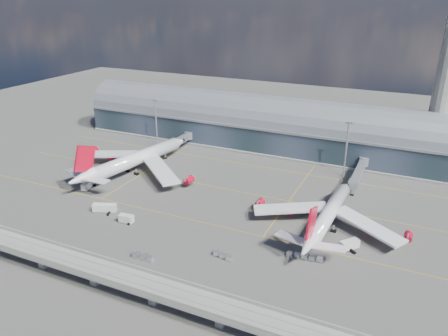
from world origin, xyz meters
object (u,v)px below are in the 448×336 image
at_px(service_truck_1, 126,219).
at_px(service_truck_2, 105,208).
at_px(cargo_train_0, 143,257).
at_px(cargo_train_1, 305,257).
at_px(cargo_train_2, 223,256).
at_px(service_truck_3, 349,245).
at_px(service_truck_4, 306,208).
at_px(service_truck_5, 164,171).
at_px(service_truck_0, 88,185).
at_px(airliner_right, 328,216).
at_px(floodlight_mast_left, 156,122).
at_px(airliner_left, 133,160).
at_px(floodlight_mast_right, 346,148).

xyz_separation_m(service_truck_1, service_truck_2, (-12.64, 3.41, 0.13)).
relative_size(cargo_train_0, cargo_train_1, 0.67).
bearing_deg(cargo_train_2, cargo_train_1, -77.56).
bearing_deg(service_truck_2, service_truck_3, -103.39).
relative_size(service_truck_4, service_truck_5, 0.88).
height_order(service_truck_0, cargo_train_0, service_truck_0).
distance_m(airliner_right, cargo_train_1, 23.13).
bearing_deg(service_truck_2, cargo_train_2, -121.23).
height_order(service_truck_1, cargo_train_0, service_truck_1).
relative_size(floodlight_mast_left, service_truck_5, 4.37).
distance_m(service_truck_4, service_truck_5, 69.92).
relative_size(airliner_left, service_truck_4, 13.50).
bearing_deg(service_truck_3, service_truck_2, -131.20).
bearing_deg(airliner_left, floodlight_mast_left, 117.64).
bearing_deg(service_truck_0, service_truck_1, -41.60).
bearing_deg(floodlight_mast_left, service_truck_5, -52.57).
distance_m(airliner_left, service_truck_4, 83.10).
relative_size(floodlight_mast_right, service_truck_4, 4.97).
bearing_deg(floodlight_mast_right, cargo_train_1, -88.81).
bearing_deg(cargo_train_2, service_truck_3, -69.11).
height_order(airliner_left, service_truck_2, airliner_left).
xyz_separation_m(airliner_right, service_truck_0, (-100.39, -9.66, -3.22)).
xyz_separation_m(airliner_left, service_truck_5, (13.51, 4.63, -4.76)).
bearing_deg(cargo_train_0, service_truck_4, -35.49).
distance_m(service_truck_4, cargo_train_0, 65.52).
bearing_deg(service_truck_0, airliner_right, -8.14).
bearing_deg(service_truck_5, airliner_left, 176.49).
height_order(airliner_right, service_truck_1, airliner_right).
xyz_separation_m(floodlight_mast_left, service_truck_0, (3.16, -59.18, -12.01)).
xyz_separation_m(airliner_right, cargo_train_0, (-48.21, -44.32, -3.94)).
relative_size(airliner_right, service_truck_2, 6.34).
height_order(floodlight_mast_right, service_truck_4, floodlight_mast_right).
bearing_deg(service_truck_2, airliner_left, -2.28).
bearing_deg(cargo_train_1, floodlight_mast_right, 7.11).
height_order(floodlight_mast_right, airliner_left, floodlight_mast_right).
xyz_separation_m(floodlight_mast_right, service_truck_1, (-63.65, -76.79, -12.07)).
height_order(airliner_right, service_truck_2, airliner_right).
bearing_deg(airliner_right, cargo_train_2, -125.42).
height_order(floodlight_mast_right, service_truck_1, floodlight_mast_right).
relative_size(airliner_right, service_truck_3, 8.93).
xyz_separation_m(floodlight_mast_right, airliner_right, (3.55, -49.52, -8.79)).
height_order(floodlight_mast_right, airliner_right, floodlight_mast_right).
distance_m(airliner_left, airliner_right, 93.87).
relative_size(service_truck_2, service_truck_3, 1.41).
bearing_deg(airliner_right, airliner_left, 174.38).
xyz_separation_m(airliner_left, service_truck_2, (13.07, -37.19, -4.42)).
relative_size(floodlight_mast_left, service_truck_2, 2.77).
xyz_separation_m(airliner_left, service_truck_0, (-7.48, -22.98, -4.49)).
bearing_deg(airliner_right, service_truck_3, -45.76).
relative_size(service_truck_2, service_truck_5, 1.58).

